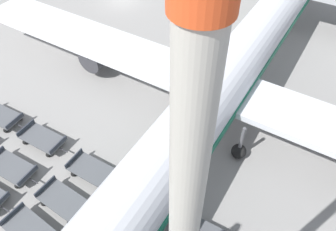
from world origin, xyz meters
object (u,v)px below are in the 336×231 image
at_px(baggage_dolly_row_mid_a_col_c, 64,201).
at_px(apron_light_mast, 184,226).
at_px(baggage_dolly_row_mid_b_col_b, 43,139).
at_px(baggage_dolly_row_mid_b_col_d, 147,206).
at_px(airplane, 230,74).
at_px(baggage_dolly_row_mid_b_col_c, 93,171).
at_px(baggage_dolly_row_mid_a_col_b, 12,168).
at_px(baggage_dolly_row_mid_b_col_a, 1,116).
at_px(baggage_dolly_row_near_col_c, 31,231).

bearing_deg(baggage_dolly_row_mid_a_col_c, apron_light_mast, -13.07).
relative_size(baggage_dolly_row_mid_b_col_b, apron_light_mast, 0.18).
height_order(baggage_dolly_row_mid_a_col_c, baggage_dolly_row_mid_b_col_d, same).
height_order(airplane, baggage_dolly_row_mid_b_col_c, airplane).
xyz_separation_m(baggage_dolly_row_mid_a_col_b, baggage_dolly_row_mid_b_col_a, (-4.49, 2.44, 0.00)).
bearing_deg(baggage_dolly_row_mid_b_col_a, baggage_dolly_row_mid_a_col_c, -13.62).
relative_size(baggage_dolly_row_mid_b_col_b, baggage_dolly_row_mid_b_col_c, 1.00).
bearing_deg(baggage_dolly_row_mid_a_col_c, baggage_dolly_row_mid_b_col_b, 152.70).
bearing_deg(baggage_dolly_row_near_col_c, baggage_dolly_row_mid_a_col_c, 86.22).
distance_m(baggage_dolly_row_near_col_c, baggage_dolly_row_mid_b_col_d, 6.53).
relative_size(baggage_dolly_row_near_col_c, baggage_dolly_row_mid_b_col_a, 0.99).
bearing_deg(baggage_dolly_row_mid_a_col_c, airplane, 72.55).
distance_m(baggage_dolly_row_mid_a_col_b, baggage_dolly_row_mid_a_col_c, 4.52).
relative_size(baggage_dolly_row_near_col_c, baggage_dolly_row_mid_b_col_d, 1.00).
distance_m(baggage_dolly_row_mid_a_col_c, baggage_dolly_row_mid_b_col_b, 5.40).
bearing_deg(apron_light_mast, airplane, 109.88).
relative_size(airplane, baggage_dolly_row_mid_b_col_c, 12.12).
bearing_deg(baggage_dolly_row_mid_a_col_b, baggage_dolly_row_mid_b_col_d, 17.91).
xyz_separation_m(baggage_dolly_row_mid_b_col_a, baggage_dolly_row_mid_b_col_b, (4.21, 0.29, 0.00)).
height_order(baggage_dolly_row_mid_a_col_b, baggage_dolly_row_mid_b_col_c, same).
distance_m(baggage_dolly_row_near_col_c, baggage_dolly_row_mid_b_col_c, 4.84).
height_order(baggage_dolly_row_mid_b_col_b, baggage_dolly_row_mid_b_col_c, same).
bearing_deg(baggage_dolly_row_mid_a_col_b, baggage_dolly_row_mid_b_col_b, 95.87).
bearing_deg(baggage_dolly_row_mid_b_col_d, baggage_dolly_row_mid_b_col_c, -179.66).
xyz_separation_m(baggage_dolly_row_mid_b_col_b, baggage_dolly_row_mid_b_col_d, (8.99, 0.08, 0.00)).
bearing_deg(airplane, baggage_dolly_row_mid_b_col_b, -130.86).
distance_m(airplane, baggage_dolly_row_mid_a_col_b, 15.70).
distance_m(baggage_dolly_row_mid_a_col_b, baggage_dolly_row_mid_b_col_d, 9.16).
xyz_separation_m(airplane, baggage_dolly_row_mid_b_col_b, (-8.76, -10.13, -3.01)).
xyz_separation_m(baggage_dolly_row_mid_a_col_c, apron_light_mast, (9.30, -2.16, 11.92)).
bearing_deg(baggage_dolly_row_mid_b_col_b, baggage_dolly_row_near_col_c, -45.86).
bearing_deg(apron_light_mast, baggage_dolly_row_mid_b_col_c, 153.50).
height_order(baggage_dolly_row_near_col_c, baggage_dolly_row_mid_a_col_b, same).
bearing_deg(baggage_dolly_row_mid_a_col_b, baggage_dolly_row_near_col_c, -25.18).
height_order(baggage_dolly_row_mid_b_col_d, apron_light_mast, apron_light_mast).
height_order(baggage_dolly_row_near_col_c, baggage_dolly_row_mid_b_col_a, same).
bearing_deg(apron_light_mast, baggage_dolly_row_mid_a_col_c, 166.93).
height_order(airplane, baggage_dolly_row_near_col_c, airplane).
distance_m(airplane, baggage_dolly_row_mid_b_col_a, 16.91).
height_order(baggage_dolly_row_near_col_c, baggage_dolly_row_mid_a_col_c, same).
distance_m(airplane, baggage_dolly_row_near_col_c, 15.76).
relative_size(baggage_dolly_row_near_col_c, baggage_dolly_row_mid_a_col_c, 1.00).
distance_m(baggage_dolly_row_mid_b_col_b, baggage_dolly_row_mid_b_col_d, 8.99).
xyz_separation_m(baggage_dolly_row_mid_a_col_c, baggage_dolly_row_mid_b_col_a, (-9.01, 2.18, 0.00)).
bearing_deg(baggage_dolly_row_mid_b_col_c, baggage_dolly_row_mid_a_col_b, -147.67).
distance_m(baggage_dolly_row_mid_a_col_c, baggage_dolly_row_mid_b_col_a, 9.27).
height_order(airplane, baggage_dolly_row_mid_a_col_b, airplane).
xyz_separation_m(baggage_dolly_row_near_col_c, baggage_dolly_row_mid_a_col_c, (0.15, 2.31, 0.00)).
bearing_deg(baggage_dolly_row_mid_a_col_c, baggage_dolly_row_mid_a_col_b, -176.72).
bearing_deg(apron_light_mast, baggage_dolly_row_mid_b_col_d, 137.26).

